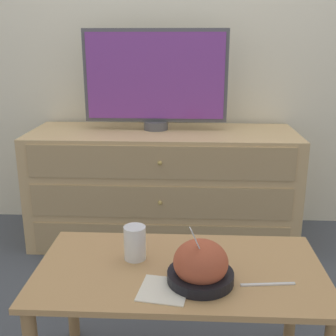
{
  "coord_description": "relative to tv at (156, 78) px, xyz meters",
  "views": [
    {
      "loc": [
        0.08,
        -2.67,
        1.17
      ],
      "look_at": [
        0.01,
        -1.18,
        0.72
      ],
      "focal_mm": 45.0,
      "sensor_mm": 36.0,
      "label": 1
    }
  ],
  "objects": [
    {
      "name": "ground_plane",
      "position": [
        0.11,
        0.25,
        -0.96
      ],
      "size": [
        12.0,
        12.0,
        0.0
      ],
      "primitive_type": "plane",
      "color": "#474C56"
    },
    {
      "name": "wall_back",
      "position": [
        0.11,
        0.27,
        0.34
      ],
      "size": [
        12.0,
        0.05,
        2.6
      ],
      "color": "silver",
      "rests_on": "ground_plane"
    },
    {
      "name": "dresser",
      "position": [
        0.04,
        -0.05,
        -0.63
      ],
      "size": [
        1.53,
        0.55,
        0.67
      ],
      "color": "tan",
      "rests_on": "ground_plane"
    },
    {
      "name": "tv",
      "position": [
        0.0,
        0.0,
        0.0
      ],
      "size": [
        0.82,
        0.14,
        0.57
      ],
      "color": "#515156",
      "rests_on": "dresser"
    },
    {
      "name": "coffee_table",
      "position": [
        0.17,
        -1.19,
        -0.58
      ],
      "size": [
        0.95,
        0.5,
        0.45
      ],
      "color": "tan",
      "rests_on": "ground_plane"
    },
    {
      "name": "takeout_bowl",
      "position": [
        0.23,
        -1.27,
        -0.46
      ],
      "size": [
        0.21,
        0.21,
        0.2
      ],
      "color": "black",
      "rests_on": "coffee_table"
    },
    {
      "name": "drink_cup",
      "position": [
        0.01,
        -1.13,
        -0.46
      ],
      "size": [
        0.08,
        0.08,
        0.12
      ],
      "color": "beige",
      "rests_on": "coffee_table"
    },
    {
      "name": "napkin",
      "position": [
        0.12,
        -1.33,
        -0.51
      ],
      "size": [
        0.16,
        0.16,
        0.0
      ],
      "color": "silver",
      "rests_on": "coffee_table"
    },
    {
      "name": "knife",
      "position": [
        0.44,
        -1.28,
        -0.51
      ],
      "size": [
        0.17,
        0.03,
        0.01
      ],
      "color": "silver",
      "rests_on": "coffee_table"
    }
  ]
}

